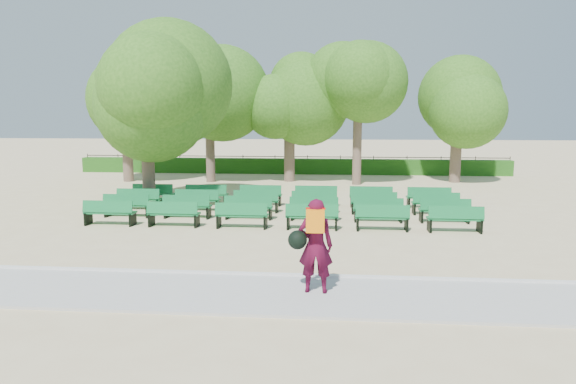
# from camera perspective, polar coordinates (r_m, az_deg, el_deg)

# --- Properties ---
(ground) EXTENTS (120.00, 120.00, 0.00)m
(ground) POSITION_cam_1_polar(r_m,az_deg,el_deg) (17.45, -3.52, -3.04)
(ground) COLOR #CAB485
(paving) EXTENTS (30.00, 2.20, 0.06)m
(paving) POSITION_cam_1_polar(r_m,az_deg,el_deg) (10.43, -9.68, -10.95)
(paving) COLOR #AFAFAA
(paving) RESTS_ON ground
(curb) EXTENTS (30.00, 0.12, 0.10)m
(curb) POSITION_cam_1_polar(r_m,az_deg,el_deg) (11.48, -8.22, -8.98)
(curb) COLOR silver
(curb) RESTS_ON ground
(hedge) EXTENTS (26.00, 0.70, 0.90)m
(hedge) POSITION_cam_1_polar(r_m,az_deg,el_deg) (31.16, 0.30, 2.88)
(hedge) COLOR #225A17
(hedge) RESTS_ON ground
(fence) EXTENTS (26.00, 0.10, 1.02)m
(fence) POSITION_cam_1_polar(r_m,az_deg,el_deg) (31.60, 0.36, 2.14)
(fence) COLOR black
(fence) RESTS_ON ground
(tree_line) EXTENTS (21.80, 6.80, 7.04)m
(tree_line) POSITION_cam_1_polar(r_m,az_deg,el_deg) (27.25, -0.40, 1.13)
(tree_line) COLOR #3A711E
(tree_line) RESTS_ON ground
(bench_array) EXTENTS (1.62, 0.51, 1.02)m
(bench_array) POSITION_cam_1_polar(r_m,az_deg,el_deg) (18.01, -0.56, -2.39)
(bench_array) COLOR #136F36
(bench_array) RESTS_ON ground
(tree_among) EXTENTS (4.69, 4.69, 6.40)m
(tree_among) POSITION_cam_1_polar(r_m,az_deg,el_deg) (20.22, -15.57, 10.41)
(tree_among) COLOR brown
(tree_among) RESTS_ON ground
(person) EXTENTS (0.88, 0.53, 1.85)m
(person) POSITION_cam_1_polar(r_m,az_deg,el_deg) (9.96, 2.91, -5.82)
(person) COLOR #470A22
(person) RESTS_ON ground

